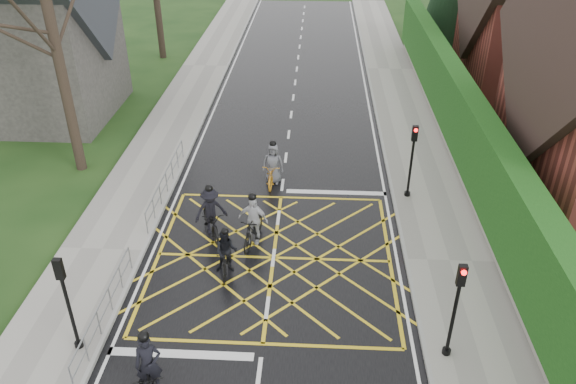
# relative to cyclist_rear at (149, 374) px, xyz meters

# --- Properties ---
(ground) EXTENTS (120.00, 120.00, 0.00)m
(ground) POSITION_rel_cyclist_rear_xyz_m (2.72, 5.79, -0.66)
(ground) COLOR black
(ground) RESTS_ON ground
(road) EXTENTS (9.00, 80.00, 0.01)m
(road) POSITION_rel_cyclist_rear_xyz_m (2.72, 5.79, -0.65)
(road) COLOR black
(road) RESTS_ON ground
(sidewalk_right) EXTENTS (3.00, 80.00, 0.15)m
(sidewalk_right) POSITION_rel_cyclist_rear_xyz_m (8.72, 5.79, -0.58)
(sidewalk_right) COLOR gray
(sidewalk_right) RESTS_ON ground
(sidewalk_left) EXTENTS (3.00, 80.00, 0.15)m
(sidewalk_left) POSITION_rel_cyclist_rear_xyz_m (-3.28, 5.79, -0.58)
(sidewalk_left) COLOR gray
(sidewalk_left) RESTS_ON ground
(stone_wall) EXTENTS (0.50, 38.00, 0.70)m
(stone_wall) POSITION_rel_cyclist_rear_xyz_m (10.47, 11.79, -0.31)
(stone_wall) COLOR slate
(stone_wall) RESTS_ON ground
(hedge) EXTENTS (0.90, 38.00, 2.80)m
(hedge) POSITION_rel_cyclist_rear_xyz_m (10.47, 11.79, 1.44)
(hedge) COLOR #123B10
(hedge) RESTS_ON stone_wall
(house_far) EXTENTS (9.80, 8.80, 10.30)m
(house_far) POSITION_rel_cyclist_rear_xyz_m (17.47, 23.79, 3.70)
(house_far) COLOR maroon
(house_far) RESTS_ON ground
(church) EXTENTS (8.80, 7.80, 11.00)m
(church) POSITION_rel_cyclist_rear_xyz_m (-10.82, 17.79, 4.27)
(church) COLOR #2D2B28
(church) RESTS_ON ground
(railing_south) EXTENTS (0.05, 5.04, 1.03)m
(railing_south) POSITION_rel_cyclist_rear_xyz_m (-1.93, 2.29, 0.12)
(railing_south) COLOR slate
(railing_south) RESTS_ON ground
(railing_north) EXTENTS (0.05, 6.04, 1.03)m
(railing_north) POSITION_rel_cyclist_rear_xyz_m (-1.93, 9.79, 0.13)
(railing_north) COLOR slate
(railing_north) RESTS_ON ground
(traffic_light_ne) EXTENTS (0.24, 0.31, 3.21)m
(traffic_light_ne) POSITION_rel_cyclist_rear_xyz_m (7.82, 9.98, 1.00)
(traffic_light_ne) COLOR black
(traffic_light_ne) RESTS_ON ground
(traffic_light_se) EXTENTS (0.24, 0.31, 3.21)m
(traffic_light_se) POSITION_rel_cyclist_rear_xyz_m (7.82, 1.58, 1.00)
(traffic_light_se) COLOR black
(traffic_light_se) RESTS_ON ground
(traffic_light_sw) EXTENTS (0.24, 0.31, 3.21)m
(traffic_light_sw) POSITION_rel_cyclist_rear_xyz_m (-2.38, 1.29, 1.00)
(traffic_light_sw) COLOR black
(traffic_light_sw) RESTS_ON ground
(cyclist_rear) EXTENTS (1.35, 2.21, 2.03)m
(cyclist_rear) POSITION_rel_cyclist_rear_xyz_m (0.00, 0.00, 0.00)
(cyclist_rear) COLOR black
(cyclist_rear) RESTS_ON ground
(cyclist_back) EXTENTS (0.77, 1.71, 1.71)m
(cyclist_back) POSITION_rel_cyclist_rear_xyz_m (1.23, 4.98, -0.02)
(cyclist_back) COLOR black
(cyclist_back) RESTS_ON ground
(cyclist_mid) EXTENTS (1.50, 2.18, 2.01)m
(cyclist_mid) POSITION_rel_cyclist_rear_xyz_m (0.35, 7.17, 0.07)
(cyclist_mid) COLOR black
(cyclist_mid) RESTS_ON ground
(cyclist_front) EXTENTS (1.16, 2.10, 2.02)m
(cyclist_front) POSITION_rel_cyclist_rear_xyz_m (1.94, 6.66, 0.09)
(cyclist_front) COLOR black
(cyclist_front) RESTS_ON ground
(cyclist_lead) EXTENTS (0.91, 2.05, 1.95)m
(cyclist_lead) POSITION_rel_cyclist_rear_xyz_m (2.32, 10.97, 0.02)
(cyclist_lead) COLOR #B47416
(cyclist_lead) RESTS_ON ground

